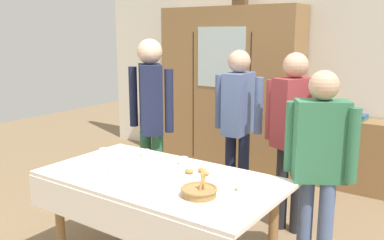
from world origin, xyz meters
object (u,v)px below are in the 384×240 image
at_px(tea_cup_far_left, 183,161).
at_px(tea_cup_mid_right, 114,170).
at_px(tea_cup_far_right, 104,152).
at_px(bread_basket, 199,191).
at_px(person_by_cabinet, 319,157).
at_px(person_behind_table_left, 238,115).
at_px(book_stack, 361,117).
at_px(spoon_center, 73,168).
at_px(wall_cabinet, 229,89).
at_px(dining_table, 158,191).
at_px(tea_cup_front_edge, 146,154).
at_px(pastry_plate, 197,174).
at_px(spoon_mid_left, 163,188).
at_px(person_beside_shelf, 293,125).
at_px(tea_cup_near_right, 148,162).
at_px(tea_cup_mid_left, 243,188).
at_px(person_behind_table_right, 151,111).
at_px(bookshelf_low, 357,155).

xyz_separation_m(tea_cup_far_left, tea_cup_mid_right, (-0.31, -0.45, -0.00)).
height_order(tea_cup_far_right, bread_basket, bread_basket).
relative_size(tea_cup_far_left, person_by_cabinet, 0.08).
bearing_deg(person_behind_table_left, tea_cup_mid_right, -99.20).
xyz_separation_m(book_stack, spoon_center, (-1.45, -2.85, -0.09)).
bearing_deg(bread_basket, tea_cup_far_left, 135.06).
bearing_deg(wall_cabinet, dining_table, -70.83).
distance_m(tea_cup_front_edge, tea_cup_far_right, 0.36).
bearing_deg(dining_table, tea_cup_far_left, 93.02).
bearing_deg(spoon_center, tea_cup_far_left, 40.40).
xyz_separation_m(tea_cup_front_edge, pastry_plate, (0.62, -0.14, -0.01)).
distance_m(tea_cup_far_right, spoon_mid_left, 0.94).
distance_m(bread_basket, person_by_cabinet, 0.91).
bearing_deg(person_behind_table_left, person_beside_shelf, -10.89).
relative_size(dining_table, tea_cup_near_right, 13.68).
relative_size(tea_cup_far_right, pastry_plate, 0.46).
relative_size(dining_table, pastry_plate, 6.35).
bearing_deg(person_by_cabinet, tea_cup_mid_left, -122.72).
bearing_deg(person_beside_shelf, tea_cup_near_right, -126.13).
bearing_deg(tea_cup_mid_right, tea_cup_near_right, 75.09).
bearing_deg(person_by_cabinet, book_stack, 95.46).
distance_m(tea_cup_front_edge, pastry_plate, 0.63).
xyz_separation_m(tea_cup_far_right, spoon_center, (0.05, -0.37, -0.02)).
bearing_deg(tea_cup_front_edge, person_by_cabinet, 11.63).
distance_m(book_stack, tea_cup_mid_left, 2.55).
xyz_separation_m(book_stack, tea_cup_far_right, (-1.50, -2.48, -0.06)).
distance_m(person_behind_table_right, person_behind_table_left, 0.86).
xyz_separation_m(bookshelf_low, tea_cup_near_right, (-1.02, -2.46, 0.38)).
relative_size(person_behind_table_left, person_beside_shelf, 1.00).
bearing_deg(person_beside_shelf, bread_basket, -93.39).
bearing_deg(tea_cup_front_edge, tea_cup_mid_left, -12.44).
relative_size(bread_basket, person_behind_table_left, 0.15).
xyz_separation_m(dining_table, spoon_center, (-0.67, -0.21, 0.11)).
bearing_deg(spoon_mid_left, person_behind_table_right, 133.74).
height_order(bookshelf_low, book_stack, book_stack).
relative_size(wall_cabinet, bookshelf_low, 1.87).
distance_m(bookshelf_low, tea_cup_far_right, 2.92).
distance_m(book_stack, spoon_mid_left, 2.86).
height_order(person_by_cabinet, person_behind_table_left, person_behind_table_left).
relative_size(bread_basket, person_beside_shelf, 0.15).
height_order(wall_cabinet, tea_cup_near_right, wall_cabinet).
distance_m(bookshelf_low, person_behind_table_left, 1.65).
bearing_deg(dining_table, tea_cup_mid_left, 8.72).
height_order(wall_cabinet, spoon_center, wall_cabinet).
height_order(bookshelf_low, tea_cup_far_left, tea_cup_far_left).
bearing_deg(person_beside_shelf, spoon_mid_left, -104.45).
bearing_deg(bread_basket, person_beside_shelf, 86.61).
xyz_separation_m(tea_cup_mid_right, tea_cup_far_right, (-0.40, 0.27, 0.00)).
xyz_separation_m(tea_cup_far_left, tea_cup_far_right, (-0.70, -0.18, 0.00)).
relative_size(book_stack, tea_cup_mid_left, 1.74).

